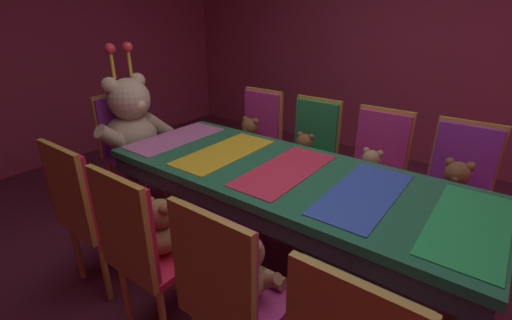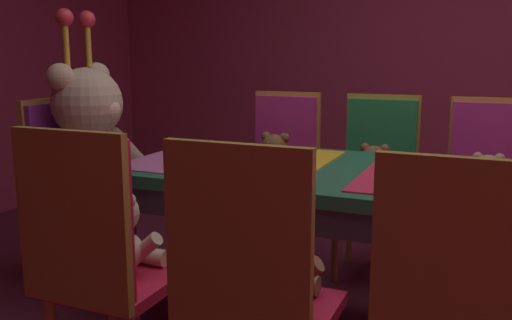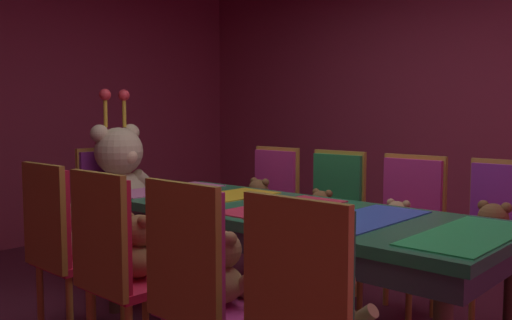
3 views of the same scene
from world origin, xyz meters
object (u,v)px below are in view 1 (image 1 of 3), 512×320
(teddy_left_2, at_px, (163,229))
(teddy_right_1, at_px, (370,169))
(teddy_right_2, at_px, (304,152))
(king_teddy_bear, at_px, (133,123))
(throne_chair, at_px, (124,137))
(chair_right_2, at_px, (312,145))
(teddy_left_1, at_px, (248,269))
(chair_right_3, at_px, (259,132))
(chair_left_2, at_px, (140,242))
(teddy_right_0, at_px, (454,187))
(banquet_table, at_px, (285,183))
(chair_left_3, at_px, (85,205))
(chair_right_1, at_px, (377,160))
(teddy_left_3, at_px, (108,197))
(teddy_right_3, at_px, (249,136))
(chair_right_0, at_px, (458,179))
(chair_left_1, at_px, (226,287))

(teddy_left_2, xyz_separation_m, teddy_right_1, (1.43, -0.58, -0.02))
(teddy_right_2, xyz_separation_m, king_teddy_bear, (-0.71, 1.28, 0.19))
(teddy_right_2, relative_size, throne_chair, 0.30)
(chair_right_2, height_order, teddy_right_2, chair_right_2)
(teddy_left_1, height_order, teddy_right_2, teddy_left_1)
(teddy_left_1, distance_m, king_teddy_bear, 1.94)
(teddy_right_1, distance_m, king_teddy_bear, 1.98)
(teddy_left_1, relative_size, throne_chair, 0.34)
(chair_right_3, bearing_deg, throne_chair, -45.66)
(chair_left_2, distance_m, teddy_left_2, 0.15)
(teddy_left_2, relative_size, teddy_right_0, 0.99)
(chair_right_2, bearing_deg, banquet_table, 17.34)
(chair_left_3, height_order, chair_right_1, same)
(chair_right_1, bearing_deg, chair_right_3, -90.72)
(teddy_left_2, relative_size, teddy_left_3, 1.06)
(chair_left_2, bearing_deg, teddy_right_0, -35.63)
(chair_right_3, distance_m, teddy_right_3, 0.15)
(chair_left_2, xyz_separation_m, teddy_left_3, (0.17, 0.56, -0.01))
(chair_right_3, bearing_deg, chair_right_0, 89.96)
(teddy_right_1, bearing_deg, king_teddy_bear, -69.13)
(teddy_right_2, bearing_deg, chair_right_2, -180.00)
(teddy_left_2, bearing_deg, teddy_right_3, 20.93)
(chair_left_1, height_order, teddy_right_3, chair_left_1)
(teddy_left_1, relative_size, chair_left_2, 0.34)
(teddy_left_2, height_order, teddy_right_3, teddy_left_2)
(teddy_left_3, distance_m, teddy_right_2, 1.52)
(chair_left_1, relative_size, teddy_left_3, 3.16)
(chair_left_3, xyz_separation_m, teddy_right_1, (1.55, -1.14, -0.02))
(chair_left_3, bearing_deg, teddy_right_1, -36.48)
(chair_right_1, relative_size, teddy_right_1, 3.46)
(banquet_table, distance_m, teddy_right_0, 1.11)
(chair_right_0, bearing_deg, teddy_right_2, -82.26)
(teddy_right_3, bearing_deg, teddy_right_1, 89.41)
(chair_left_1, bearing_deg, chair_right_0, -18.99)
(throne_chair, bearing_deg, chair_right_2, 30.33)
(banquet_table, bearing_deg, teddy_right_2, 20.59)
(teddy_left_1, relative_size, teddy_left_3, 1.06)
(teddy_left_2, distance_m, teddy_right_2, 1.43)
(chair_left_1, bearing_deg, chair_right_1, -1.21)
(teddy_right_0, bearing_deg, chair_left_1, -20.62)
(teddy_left_3, height_order, chair_right_1, chair_right_1)
(chair_left_3, xyz_separation_m, chair_right_3, (1.70, -0.01, 0.00))
(teddy_left_2, relative_size, chair_left_3, 0.34)
(chair_left_2, bearing_deg, teddy_right_3, 19.15)
(throne_chair, bearing_deg, teddy_left_1, -19.61)
(banquet_table, height_order, chair_left_2, chair_left_2)
(chair_right_1, height_order, teddy_right_1, chair_right_1)
(teddy_right_0, height_order, teddy_right_1, teddy_right_0)
(chair_left_3, xyz_separation_m, king_teddy_bear, (0.85, 0.69, 0.17))
(teddy_right_0, bearing_deg, king_teddy_bear, -73.44)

